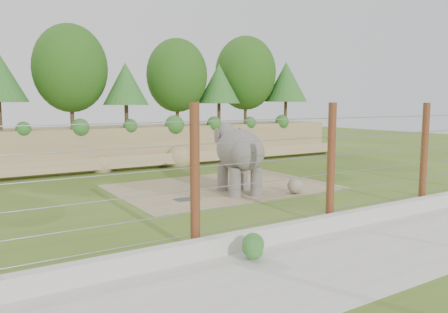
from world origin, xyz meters
TOP-DOWN VIEW (x-y plane):
  - ground at (0.00, 0.00)m, footprint 90.00×90.00m
  - back_embankment at (0.59, 12.68)m, footprint 30.00×5.52m
  - dirt_patch at (0.50, 3.00)m, footprint 10.00×7.00m
  - drain_grate at (-2.23, 1.35)m, footprint 1.00×0.60m
  - elephant at (0.34, 1.30)m, footprint 2.37×3.96m
  - stone_ball at (2.36, -0.15)m, footprint 0.68×0.68m
  - retaining_wall at (0.00, -5.00)m, footprint 26.00×0.35m
  - walkway at (0.00, -7.00)m, footprint 26.00×4.00m
  - barrier_fence at (0.00, -4.50)m, footprint 20.26×0.26m
  - walkway_shrub at (-4.02, -5.80)m, footprint 0.63×0.63m

SIDE VIEW (x-z plane):
  - ground at x=0.00m, z-range 0.00..0.00m
  - walkway at x=0.00m, z-range 0.00..0.01m
  - dirt_patch at x=0.50m, z-range 0.00..0.02m
  - drain_grate at x=-2.23m, z-range 0.02..0.05m
  - retaining_wall at x=0.00m, z-range 0.00..0.50m
  - walkway_shrub at x=-4.02m, z-range 0.01..0.64m
  - stone_ball at x=2.36m, z-range 0.02..0.70m
  - elephant at x=0.34m, z-range 0.00..2.99m
  - barrier_fence at x=0.00m, z-range 0.00..4.00m
  - back_embankment at x=0.59m, z-range -0.42..8.35m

